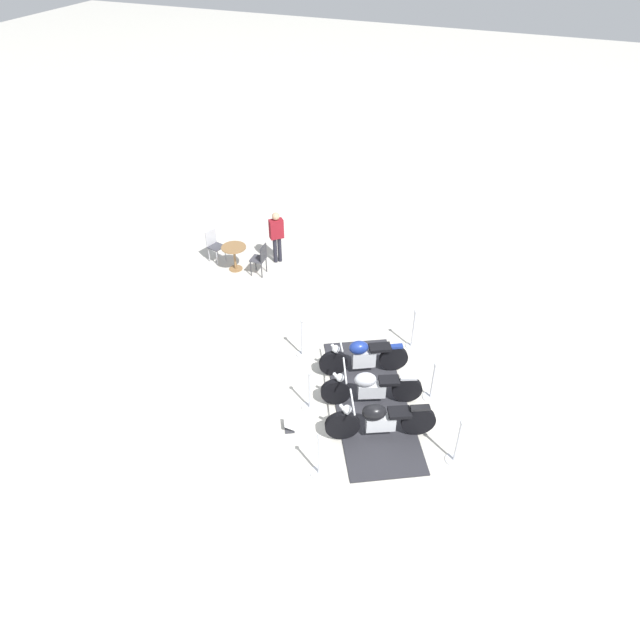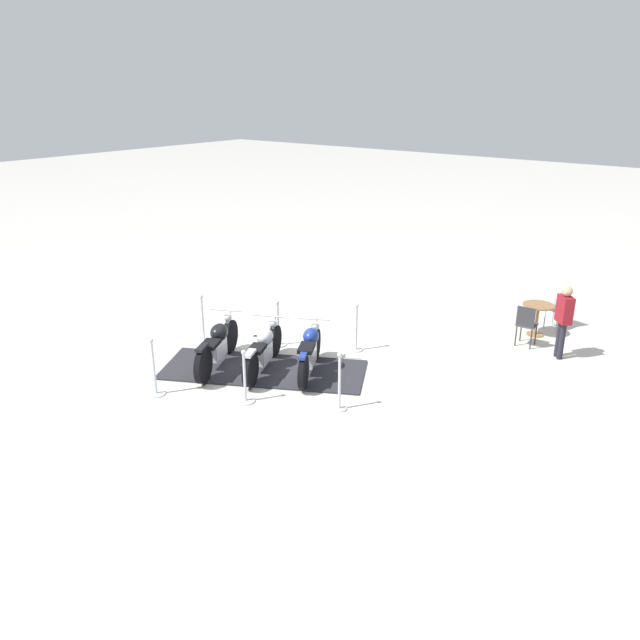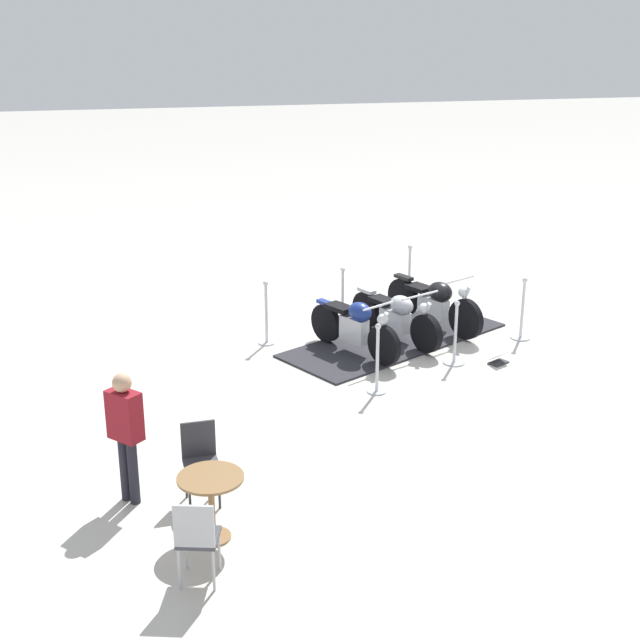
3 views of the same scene
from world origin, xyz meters
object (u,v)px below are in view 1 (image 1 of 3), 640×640
Objects in this scene: stanchion_left_rear at (456,449)px; info_placard at (289,426)px; stanchion_right_mid at (310,397)px; motorcycle_navy at (363,356)px; cafe_chair_across_table at (214,244)px; bystander_person at (277,233)px; stanchion_left_mid at (432,387)px; stanchion_right_front at (302,342)px; cafe_chair_near_table at (260,258)px; stanchion_right_rear at (319,462)px; motorcycle_chrome at (370,387)px; stanchion_left_front at (413,333)px; motorcycle_black at (379,419)px; cafe_table at (234,253)px.

stanchion_left_rear is 3.03× the size of info_placard.
motorcycle_navy is at bearing -115.53° from stanchion_right_mid.
cafe_chair_across_table is 1.92m from bystander_person.
stanchion_left_mid is at bearing -80.51° from info_placard.
motorcycle_navy is at bearing -6.89° from stanchion_left_mid.
info_placard is (-0.66, 2.25, -0.33)m from stanchion_right_front.
stanchion_right_rear is at bearing 122.36° from cafe_chair_near_table.
motorcycle_chrome is at bearing 0.83° from bystander_person.
stanchion_right_front is at bearing -61.81° from stanchion_right_mid.
motorcycle_navy is 1.66× the size of stanchion_left_front.
cafe_chair_near_table is 0.59× the size of bystander_person.
stanchion_left_mid is (-0.77, -1.51, -0.20)m from motorcycle_black.
motorcycle_navy is at bearing 3.57° from bystander_person.
cafe_chair_across_table is (6.12, -3.97, 0.09)m from motorcycle_chrome.
motorcycle_chrome is 5.89m from cafe_chair_near_table.
bystander_person is at bearing -70.76° from motorcycle_chrome.
motorcycle_navy reaches higher than motorcycle_chrome.
stanchion_left_front is at bearing 164.91° from cafe_table.
stanchion_left_front reaches higher than cafe_chair_near_table.
stanchion_right_front is 0.95× the size of stanchion_left_rear.
stanchion_left_rear reaches higher than stanchion_right_rear.
info_placard is 6.04m from cafe_chair_near_table.
cafe_chair_across_table is at bearing -15.18° from stanchion_left_front.
stanchion_left_rear is at bearing 175.15° from stanchion_right_mid.
stanchion_right_mid is (-0.83, 1.55, -0.07)m from stanchion_right_front.
stanchion_left_rear is (-4.05, 1.83, -0.04)m from stanchion_right_front.
cafe_chair_across_table is at bearing -42.82° from stanchion_right_mid.
stanchion_left_front reaches higher than motorcycle_chrome.
bystander_person is (-0.98, -0.85, 0.40)m from cafe_table.
bystander_person is (2.36, -3.68, 0.57)m from stanchion_right_front.
stanchion_right_front is at bearing 139.78° from cafe_table.
stanchion_right_mid reaches higher than cafe_chair_across_table.
motorcycle_black reaches higher than info_placard.
bystander_person is (3.01, -5.93, 0.90)m from info_placard.
stanchion_right_front reaches higher than stanchion_left_mid.
motorcycle_navy is 1.71× the size of stanchion_right_front.
motorcycle_black is 7.29m from bystander_person.
motorcycle_black is 5.52× the size of info_placard.
bystander_person is (5.58, -3.95, 0.65)m from stanchion_left_mid.
cafe_table is at bearing -46.38° from stanchion_right_mid.
bystander_person reaches higher than motorcycle_chrome.
stanchion_right_front is (2.45, -1.78, -0.12)m from motorcycle_black.
stanchion_left_front is 0.70× the size of bystander_person.
cafe_chair_near_table is at bearing -48.68° from stanchion_right_front.
info_placard is (1.73, 3.53, -0.35)m from stanchion_left_front.
cafe_chair_across_table is (7.35, -3.32, 0.25)m from stanchion_left_mid.
motorcycle_black is 1.90× the size of stanchion_right_rear.
motorcycle_chrome is at bearing -151.71° from stanchion_right_mid.
cafe_table is at bearing -49.84° from stanchion_right_rear.
motorcycle_chrome is at bearing -17.19° from cafe_chair_across_table.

